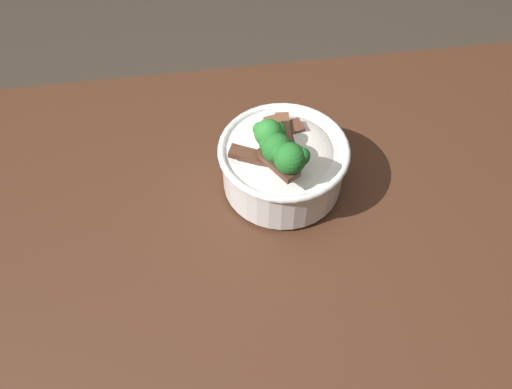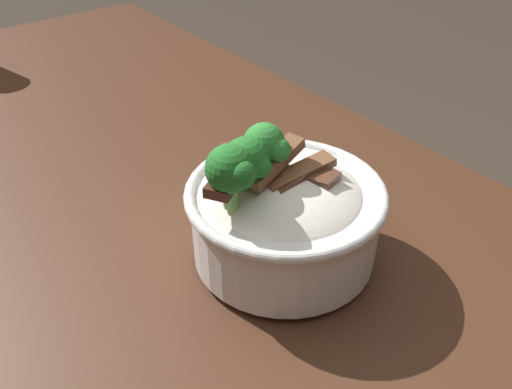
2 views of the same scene
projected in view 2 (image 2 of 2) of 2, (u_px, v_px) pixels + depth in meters
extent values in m
cube|color=#472819|center=(146.00, 222.00, 0.69)|extent=(1.57, 0.79, 0.06)
cube|color=#472819|center=(138.00, 163.00, 1.53)|extent=(0.07, 0.07, 0.72)
cylinder|color=white|center=(283.00, 253.00, 0.59)|extent=(0.10, 0.10, 0.01)
cylinder|color=white|center=(285.00, 223.00, 0.56)|extent=(0.20, 0.20, 0.08)
torus|color=white|center=(286.00, 192.00, 0.54)|extent=(0.21, 0.21, 0.01)
ellipsoid|color=white|center=(286.00, 199.00, 0.55)|extent=(0.16, 0.16, 0.05)
cube|color=#563323|center=(315.00, 176.00, 0.54)|extent=(0.05, 0.04, 0.01)
cube|color=#563323|center=(238.00, 165.00, 0.55)|extent=(0.08, 0.05, 0.02)
cube|color=brown|center=(299.00, 172.00, 0.54)|extent=(0.03, 0.08, 0.02)
cube|color=brown|center=(275.00, 162.00, 0.53)|extent=(0.04, 0.08, 0.03)
cube|color=#4C2B1E|center=(231.00, 176.00, 0.51)|extent=(0.06, 0.08, 0.01)
cube|color=#4C2B1E|center=(279.00, 185.00, 0.53)|extent=(0.03, 0.05, 0.02)
cylinder|color=#5B9947|center=(246.00, 181.00, 0.52)|extent=(0.02, 0.02, 0.02)
sphere|color=#237028|center=(246.00, 160.00, 0.51)|extent=(0.05, 0.05, 0.05)
sphere|color=#237028|center=(260.00, 167.00, 0.50)|extent=(0.02, 0.02, 0.02)
sphere|color=#237028|center=(249.00, 152.00, 0.52)|extent=(0.03, 0.03, 0.03)
cylinder|color=#7AB256|center=(264.00, 166.00, 0.54)|extent=(0.02, 0.02, 0.02)
sphere|color=#2D8433|center=(264.00, 144.00, 0.53)|extent=(0.04, 0.04, 0.04)
sphere|color=#2D8433|center=(277.00, 150.00, 0.52)|extent=(0.03, 0.03, 0.03)
sphere|color=#2D8433|center=(265.00, 137.00, 0.54)|extent=(0.02, 0.02, 0.02)
cylinder|color=#7AB256|center=(231.00, 195.00, 0.50)|extent=(0.01, 0.01, 0.03)
sphere|color=#237028|center=(230.00, 169.00, 0.48)|extent=(0.05, 0.05, 0.05)
sphere|color=#237028|center=(241.00, 174.00, 0.47)|extent=(0.03, 0.03, 0.03)
sphere|color=#237028|center=(234.00, 160.00, 0.50)|extent=(0.03, 0.03, 0.03)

